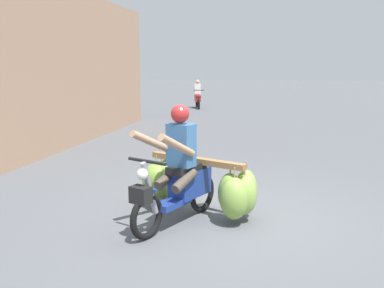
# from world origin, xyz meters

# --- Properties ---
(ground_plane) EXTENTS (120.00, 120.00, 0.00)m
(ground_plane) POSITION_xyz_m (0.00, 0.00, 0.00)
(ground_plane) COLOR #56595E
(motorbike_main_loaded) EXTENTS (1.81, 2.02, 1.58)m
(motorbike_main_loaded) POSITION_xyz_m (-0.49, -0.01, 0.49)
(motorbike_main_loaded) COLOR black
(motorbike_main_loaded) RESTS_ON ground
(motorbike_distant_ahead_left) EXTENTS (0.65, 1.58, 1.40)m
(motorbike_distant_ahead_left) POSITION_xyz_m (-3.27, 15.22, 0.57)
(motorbike_distant_ahead_left) COLOR black
(motorbike_distant_ahead_left) RESTS_ON ground
(shopfront_building) EXTENTS (4.65, 8.90, 4.00)m
(shopfront_building) POSITION_xyz_m (-6.83, 5.54, 2.00)
(shopfront_building) COLOR tan
(shopfront_building) RESTS_ON ground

